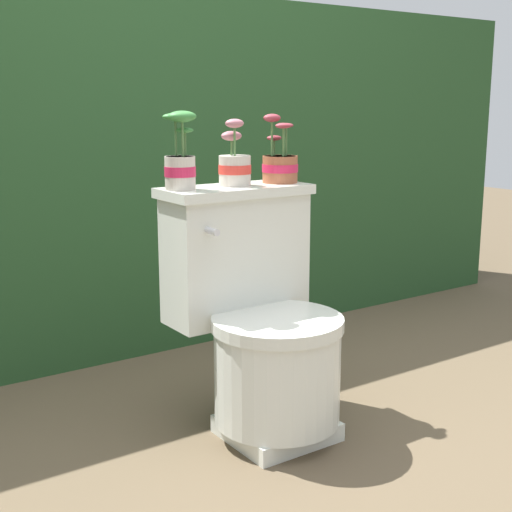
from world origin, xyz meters
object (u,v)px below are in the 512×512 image
Objects in this scene: toilet at (260,323)px; potted_plant_midleft at (235,165)px; potted_plant_middle at (280,164)px; potted_plant_left at (180,160)px.

toilet is 0.49m from potted_plant_midleft.
potted_plant_middle is at bearing 38.21° from toilet.
potted_plant_midleft is 0.17m from potted_plant_middle.
potted_plant_middle is at bearing -1.25° from potted_plant_left.
potted_plant_midleft is 0.94× the size of potted_plant_middle.
potted_plant_middle reaches higher than potted_plant_midleft.
potted_plant_left is at bearing -179.63° from potted_plant_midleft.
toilet is at bearing -37.38° from potted_plant_left.
toilet is 3.42× the size of potted_plant_middle.
potted_plant_midleft is at bearing 88.40° from toilet.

